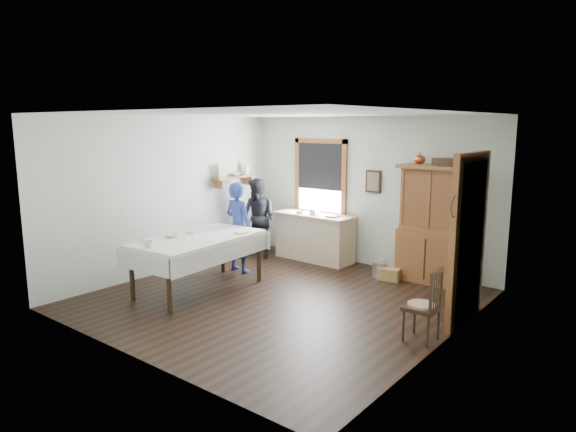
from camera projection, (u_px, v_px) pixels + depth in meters
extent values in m
cube|color=black|center=(280.00, 299.00, 7.61)|extent=(5.00, 5.00, 0.01)
cube|color=beige|center=(279.00, 114.00, 7.14)|extent=(5.00, 5.00, 0.01)
cube|color=silver|center=(367.00, 192.00, 9.30)|extent=(5.00, 0.01, 2.70)
cube|color=silver|center=(130.00, 240.00, 5.44)|extent=(5.00, 0.01, 2.70)
cube|color=silver|center=(168.00, 195.00, 8.90)|extent=(0.01, 5.00, 2.70)
cube|color=silver|center=(449.00, 232.00, 5.85)|extent=(0.01, 5.00, 2.70)
cube|color=white|center=(321.00, 177.00, 9.87)|extent=(1.00, 0.02, 1.30)
cube|color=#9A5C2F|center=(321.00, 141.00, 9.73)|extent=(1.18, 0.06, 0.09)
cube|color=#9A5C2F|center=(320.00, 213.00, 9.97)|extent=(1.18, 0.06, 0.09)
cube|color=#9A5C2F|center=(298.00, 176.00, 10.18)|extent=(0.09, 0.06, 1.48)
cube|color=#9A5C2F|center=(344.00, 179.00, 9.52)|extent=(0.09, 0.06, 1.48)
cube|color=black|center=(320.00, 167.00, 9.80)|extent=(0.98, 0.03, 0.88)
cube|color=#463F32|center=(470.00, 243.00, 6.58)|extent=(0.03, 0.90, 2.10)
cube|color=#9A5C2F|center=(453.00, 251.00, 6.20)|extent=(0.08, 0.12, 2.10)
cube|color=#9A5C2F|center=(481.00, 236.00, 6.99)|extent=(0.08, 0.12, 2.10)
cube|color=#9A5C2F|center=(473.00, 157.00, 6.40)|extent=(0.08, 1.14, 0.12)
cube|color=#9A5C2F|center=(234.00, 177.00, 9.94)|extent=(0.24, 1.00, 0.04)
cube|color=#9A5C2F|center=(219.00, 184.00, 9.65)|extent=(0.22, 0.03, 0.18)
cube|color=#9A5C2F|center=(248.00, 180.00, 10.27)|extent=(0.22, 0.03, 0.18)
cube|color=#C3B188|center=(223.00, 171.00, 9.69)|extent=(0.03, 0.22, 0.24)
cylinder|color=silver|center=(246.00, 169.00, 10.19)|extent=(0.12, 0.12, 0.22)
cube|color=#352212|center=(373.00, 181.00, 9.15)|extent=(0.30, 0.04, 0.40)
torus|color=black|center=(456.00, 196.00, 6.04)|extent=(0.01, 0.27, 0.27)
cube|color=#C3B188|center=(314.00, 237.00, 9.75)|extent=(1.57, 0.63, 0.89)
cube|color=#9A5C2F|center=(432.00, 224.00, 8.29)|extent=(1.13, 0.54, 1.92)
cube|color=silver|center=(199.00, 264.00, 7.96)|extent=(1.27, 2.20, 0.85)
cube|color=#352212|center=(422.00, 304.00, 6.08)|extent=(0.42, 0.42, 0.90)
cube|color=#9FA2A7|center=(380.00, 269.00, 8.69)|extent=(0.26, 0.26, 0.26)
cube|color=#997345|center=(390.00, 274.00, 8.53)|extent=(0.38, 0.29, 0.20)
imported|color=navy|center=(239.00, 231.00, 8.92)|extent=(0.56, 0.38, 1.47)
imported|color=black|center=(258.00, 221.00, 9.92)|extent=(0.71, 0.56, 1.42)
imported|color=silver|center=(149.00, 244.00, 7.21)|extent=(0.14, 0.14, 0.09)
imported|color=silver|center=(144.00, 239.00, 7.51)|extent=(0.11, 0.11, 0.10)
imported|color=silver|center=(172.00, 236.00, 7.86)|extent=(0.26, 0.26, 0.05)
imported|color=#75604E|center=(328.00, 216.00, 9.42)|extent=(0.18, 0.23, 0.02)
imported|color=silver|center=(300.00, 212.00, 9.73)|extent=(0.23, 0.23, 0.06)
imported|color=silver|center=(236.00, 174.00, 9.97)|extent=(0.22, 0.22, 0.05)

